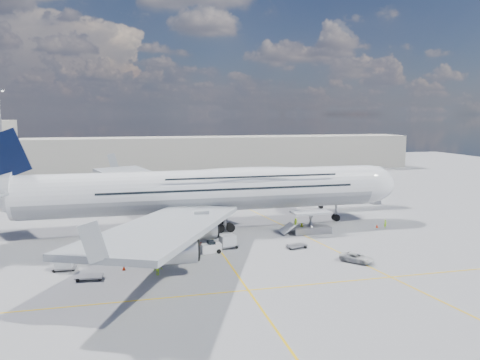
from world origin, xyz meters
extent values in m
plane|color=gray|center=(0.00, 0.00, 0.00)|extent=(300.00, 300.00, 0.00)
cube|color=#E0B00B|center=(0.00, 0.00, 0.01)|extent=(0.25, 220.00, 0.01)
cube|color=#E0B00B|center=(0.00, -20.00, 0.01)|extent=(120.00, 0.25, 0.01)
cube|color=#E0B00B|center=(14.00, 10.00, 0.01)|extent=(14.16, 99.06, 0.01)
cylinder|color=white|center=(0.00, 10.00, 6.80)|extent=(62.00, 7.20, 7.20)
cylinder|color=#9EA0A5|center=(0.00, 10.00, 6.65)|extent=(60.76, 7.13, 7.13)
ellipsoid|color=white|center=(8.00, 10.00, 8.78)|extent=(36.00, 6.84, 3.76)
ellipsoid|color=white|center=(31.00, 10.00, 6.80)|extent=(11.52, 7.20, 7.20)
ellipsoid|color=black|center=(34.24, 10.00, 7.40)|extent=(3.84, 4.16, 1.44)
cube|color=#999EA3|center=(-8.00, 30.00, 5.60)|extent=(25.49, 39.15, 3.35)
cube|color=#999EA3|center=(-8.00, -10.00, 5.60)|extent=(25.49, 39.15, 3.35)
cylinder|color=#B7BABF|center=(-3.00, 22.50, 3.20)|extent=(5.20, 3.50, 3.50)
cylinder|color=#B7BABF|center=(-7.50, 33.00, 3.20)|extent=(5.20, 3.50, 3.50)
cylinder|color=#B7BABF|center=(-3.00, -2.50, 3.20)|extent=(5.20, 3.50, 3.50)
cylinder|color=#B7BABF|center=(-7.50, -13.00, 3.20)|extent=(5.20, 3.50, 3.50)
cylinder|color=gray|center=(25.00, 10.00, 2.20)|extent=(0.44, 0.44, 3.80)
cylinder|color=black|center=(25.00, 10.00, 0.65)|extent=(1.30, 0.90, 1.30)
cylinder|color=gray|center=(0.00, 10.00, 2.20)|extent=(0.56, 0.56, 3.80)
cylinder|color=black|center=(0.00, 13.20, 0.75)|extent=(1.50, 0.90, 1.50)
cube|color=#B7B7BC|center=(25.00, 18.60, 7.10)|extent=(3.00, 10.00, 2.60)
cube|color=#B7B7BC|center=(33.00, 23.60, 7.10)|extent=(18.00, 3.00, 2.60)
cylinder|color=gray|center=(27.00, 21.60, 3.55)|extent=(0.80, 0.80, 7.10)
cylinder|color=black|center=(27.00, 21.60, 0.45)|extent=(0.90, 0.80, 0.90)
cylinder|color=gray|center=(41.00, 23.60, 3.55)|extent=(1.00, 1.00, 7.10)
cube|color=gray|center=(41.00, 23.60, 0.40)|extent=(2.00, 2.00, 0.80)
cylinder|color=#B7B7BC|center=(25.00, 14.80, 7.10)|extent=(3.60, 3.60, 2.80)
cube|color=silver|center=(17.00, 2.90, 3.50)|extent=(6.50, 3.20, 0.35)
cube|color=gray|center=(17.00, 2.90, 0.55)|extent=(6.50, 3.20, 1.10)
cube|color=gray|center=(17.00, 2.90, 2.05)|extent=(0.22, 1.99, 3.00)
cylinder|color=black|center=(14.40, 1.70, 0.35)|extent=(0.70, 0.30, 0.70)
cube|color=silver|center=(12.80, 2.90, 1.00)|extent=(2.16, 2.60, 1.60)
cylinder|color=gray|center=(-40.00, 45.00, 12.50)|extent=(0.70, 0.70, 25.00)
cube|color=#B2AD9E|center=(0.00, 95.00, 6.00)|extent=(180.00, 16.00, 12.00)
cube|color=#193814|center=(40.00, 140.00, 4.00)|extent=(160.00, 6.00, 8.00)
cube|color=gray|center=(-20.34, -4.68, 0.38)|extent=(3.67, 2.65, 0.20)
cylinder|color=black|center=(-21.66, -5.34, 0.24)|extent=(0.48, 0.20, 0.48)
cylinder|color=black|center=(-19.03, -4.02, 0.24)|extent=(0.48, 0.20, 0.48)
cube|color=silver|center=(-20.34, -4.68, 1.26)|extent=(2.80, 2.29, 1.65)
cube|color=gray|center=(-6.38, -1.23, 0.37)|extent=(3.31, 1.97, 0.19)
cylinder|color=black|center=(-7.65, -1.87, 0.23)|extent=(0.46, 0.19, 0.46)
cylinder|color=black|center=(-5.11, -0.60, 0.23)|extent=(0.46, 0.19, 0.46)
cube|color=gray|center=(-17.88, -11.99, 0.37)|extent=(3.38, 2.06, 0.19)
cylinder|color=black|center=(-19.16, -12.63, 0.23)|extent=(0.47, 0.19, 0.47)
cylinder|color=black|center=(-16.60, -11.35, 0.23)|extent=(0.47, 0.19, 0.47)
cube|color=gray|center=(-21.24, -7.72, 0.34)|extent=(3.06, 1.84, 0.17)
cylinder|color=black|center=(-22.41, -8.30, 0.21)|extent=(0.43, 0.17, 0.43)
cylinder|color=black|center=(-20.08, -7.13, 0.21)|extent=(0.43, 0.17, 0.43)
cube|color=silver|center=(-21.24, -7.72, 1.12)|extent=(2.27, 1.67, 1.46)
cube|color=gray|center=(11.42, -5.22, 0.35)|extent=(3.34, 2.50, 0.18)
cylinder|color=black|center=(10.23, -5.82, 0.22)|extent=(0.44, 0.18, 0.44)
cylinder|color=black|center=(12.61, -4.62, 0.22)|extent=(0.44, 0.18, 0.44)
cube|color=gray|center=(1.33, -2.88, 0.37)|extent=(3.44, 2.39, 0.19)
cylinder|color=black|center=(0.08, -3.51, 0.23)|extent=(0.46, 0.19, 0.46)
cylinder|color=black|center=(2.58, -2.26, 0.23)|extent=(0.46, 0.19, 0.46)
cube|color=silver|center=(1.33, -2.88, 1.20)|extent=(2.61, 2.08, 1.56)
cube|color=white|center=(-1.50, -4.70, 0.71)|extent=(2.98, 1.64, 1.33)
cube|color=black|center=(-1.50, -4.70, 1.53)|extent=(1.15, 1.33, 0.51)
cylinder|color=black|center=(-2.52, -5.26, 0.33)|extent=(0.65, 0.25, 0.65)
cylinder|color=black|center=(-0.48, -4.14, 0.33)|extent=(0.65, 0.25, 0.65)
cube|color=gray|center=(-14.65, 30.11, 0.87)|extent=(5.97, 3.29, 1.74)
cube|color=white|center=(-15.26, 30.11, 2.52)|extent=(4.55, 3.04, 1.91)
cube|color=white|center=(-12.48, 30.11, 1.65)|extent=(1.97, 2.30, 1.39)
cube|color=black|center=(-11.87, 30.11, 1.83)|extent=(0.51, 1.72, 0.78)
cylinder|color=black|center=(-12.74, 29.11, 0.48)|extent=(0.96, 0.30, 0.96)
cylinder|color=black|center=(-16.57, 31.11, 0.48)|extent=(0.96, 0.30, 0.96)
cube|color=#FD340D|center=(-15.26, 30.11, 1.91)|extent=(4.60, 3.10, 0.43)
cube|color=gray|center=(-20.02, 47.30, 1.12)|extent=(7.49, 6.34, 2.23)
cube|color=white|center=(-20.80, 47.30, 3.24)|extent=(6.00, 5.35, 2.46)
cube|color=white|center=(-17.23, 47.30, 2.12)|extent=(3.12, 3.26, 1.79)
cube|color=black|center=(-16.45, 47.30, 2.35)|extent=(1.41, 1.93, 1.01)
cylinder|color=black|center=(-17.56, 46.02, 0.61)|extent=(1.23, 0.39, 1.23)
cylinder|color=black|center=(-22.48, 48.59, 0.61)|extent=(1.23, 0.39, 1.23)
imported|color=silver|center=(16.92, -13.60, 0.63)|extent=(4.53, 4.83, 1.26)
imported|color=#A9F71A|center=(31.02, 2.68, 0.77)|extent=(0.66, 0.54, 1.55)
imported|color=#D6EA18|center=(15.45, 2.92, 0.86)|extent=(1.06, 1.03, 1.72)
imported|color=#CDFD1A|center=(-13.99, -1.53, 0.90)|extent=(0.56, 1.10, 1.81)
imported|color=#9EDE17|center=(16.01, 7.38, 0.78)|extent=(0.84, 0.90, 1.55)
imported|color=#92DA16|center=(-9.65, -12.37, 0.92)|extent=(1.34, 1.04, 1.84)
cone|color=#FD340D|center=(29.82, 3.38, 0.29)|extent=(0.46, 0.46, 0.58)
cube|color=#FD340D|center=(29.82, 3.38, 0.02)|extent=(0.39, 0.39, 0.03)
cone|color=#FD340D|center=(-7.16, 31.38, 0.31)|extent=(0.48, 0.48, 0.61)
cube|color=#FD340D|center=(-7.16, 31.38, 0.02)|extent=(0.42, 0.42, 0.03)
cone|color=#FD340D|center=(-20.98, 39.23, 0.29)|extent=(0.45, 0.45, 0.57)
cube|color=#FD340D|center=(-20.98, 39.23, 0.02)|extent=(0.39, 0.39, 0.03)
cone|color=#FD340D|center=(-2.31, -0.36, 0.28)|extent=(0.44, 0.44, 0.56)
cube|color=#FD340D|center=(-2.31, -0.36, 0.02)|extent=(0.38, 0.38, 0.03)
cone|color=#FD340D|center=(-13.79, -9.42, 0.29)|extent=(0.45, 0.45, 0.57)
cube|color=#FD340D|center=(-13.79, -9.42, 0.02)|extent=(0.39, 0.39, 0.03)
camera|label=1|loc=(-13.10, -69.35, 19.90)|focal=35.00mm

